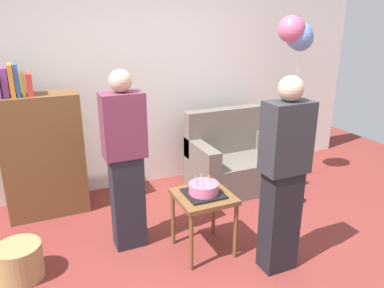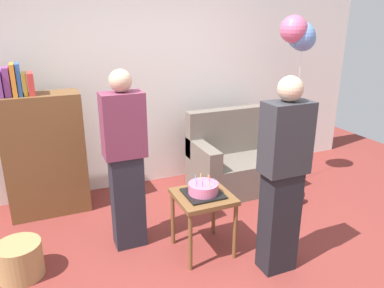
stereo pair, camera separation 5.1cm
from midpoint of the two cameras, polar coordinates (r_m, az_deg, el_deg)
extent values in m
plane|color=maroon|center=(3.32, 4.53, -18.77)|extent=(8.00, 8.00, 0.00)
cube|color=silver|center=(4.58, -7.42, 10.28)|extent=(6.00, 0.10, 2.70)
cube|color=#6B6056|center=(4.62, 6.46, -4.49)|extent=(1.10, 0.70, 0.40)
cube|color=#6B6056|center=(4.67, 5.02, 2.12)|extent=(1.10, 0.16, 0.56)
cube|color=#6B6056|center=(4.29, 1.18, -1.62)|extent=(0.16, 0.70, 0.24)
cube|color=#6B6056|center=(4.75, 11.52, 0.03)|extent=(0.16, 0.70, 0.24)
cube|color=brown|center=(4.19, -22.08, -1.73)|extent=(0.80, 0.36, 1.30)
cube|color=#7F3D93|center=(4.00, -27.06, 8.41)|extent=(0.06, 0.19, 0.27)
cube|color=orange|center=(4.00, -26.22, 8.75)|extent=(0.04, 0.24, 0.31)
cube|color=#3366B7|center=(4.00, -25.55, 8.85)|extent=(0.03, 0.23, 0.31)
cube|color=gold|center=(4.00, -24.79, 8.32)|extent=(0.04, 0.18, 0.22)
cube|color=red|center=(4.00, -24.01, 8.40)|extent=(0.06, 0.23, 0.22)
cube|color=brown|center=(3.27, 1.34, -8.04)|extent=(0.48, 0.48, 0.04)
cylinder|color=brown|center=(3.18, -0.58, -14.87)|extent=(0.04, 0.04, 0.52)
cylinder|color=brown|center=(3.34, 6.24, -13.15)|extent=(0.04, 0.04, 0.52)
cylinder|color=brown|center=(3.51, -3.35, -11.34)|extent=(0.04, 0.04, 0.52)
cylinder|color=brown|center=(3.65, 2.91, -10.00)|extent=(0.04, 0.04, 0.52)
cube|color=black|center=(3.26, 1.35, -7.60)|extent=(0.32, 0.32, 0.02)
cylinder|color=#D66B93|center=(3.24, 1.35, -6.77)|extent=(0.26, 0.26, 0.09)
cylinder|color=#EA668C|center=(3.23, 2.33, -5.34)|extent=(0.01, 0.01, 0.06)
cylinder|color=#F2CC4C|center=(3.28, 2.10, -5.09)|extent=(0.01, 0.01, 0.05)
cylinder|color=#F2CC4C|center=(3.27, 0.96, -5.01)|extent=(0.01, 0.01, 0.06)
cylinder|color=#66B2E5|center=(3.25, 0.09, -5.23)|extent=(0.01, 0.01, 0.06)
cylinder|color=#66B2E5|center=(3.20, 0.20, -5.69)|extent=(0.01, 0.01, 0.05)
cylinder|color=#EA668C|center=(3.15, 0.35, -6.08)|extent=(0.01, 0.01, 0.05)
cylinder|color=#EA668C|center=(3.15, 1.23, -6.11)|extent=(0.01, 0.01, 0.05)
cylinder|color=#F2CC4C|center=(3.14, 2.26, -6.19)|extent=(0.01, 0.01, 0.05)
cylinder|color=#66B2E5|center=(3.19, 3.00, -5.72)|extent=(0.01, 0.01, 0.06)
cube|color=#23232D|center=(3.47, -10.20, -8.68)|extent=(0.28, 0.20, 0.88)
cube|color=#75334C|center=(3.20, -10.94, 2.82)|extent=(0.36, 0.22, 0.56)
sphere|color=#D1A889|center=(3.12, -11.38, 9.45)|extent=(0.19, 0.19, 0.19)
cube|color=black|center=(3.20, 12.79, -11.38)|extent=(0.28, 0.20, 0.88)
cube|color=#2D2D33|center=(2.91, 13.81, 0.97)|extent=(0.36, 0.22, 0.56)
sphere|color=#D1A889|center=(2.82, 14.41, 8.24)|extent=(0.19, 0.19, 0.19)
cylinder|color=#A88451|center=(3.46, -25.23, -15.99)|extent=(0.36, 0.36, 0.30)
ellipsoid|color=#473328|center=(4.42, 14.86, -7.64)|extent=(0.28, 0.14, 0.20)
cylinder|color=silver|center=(4.65, 14.97, 4.39)|extent=(0.00, 0.00, 1.82)
sphere|color=#668ED6|center=(4.58, 15.99, 15.29)|extent=(0.29, 0.29, 0.29)
sphere|color=#D65B84|center=(4.48, 14.66, 16.64)|extent=(0.31, 0.31, 0.31)
sphere|color=#668ED6|center=(4.55, 15.75, 15.65)|extent=(0.31, 0.31, 0.31)
camera|label=1|loc=(0.03, -90.44, -0.15)|focal=34.85mm
camera|label=2|loc=(0.03, 89.56, 0.15)|focal=34.85mm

